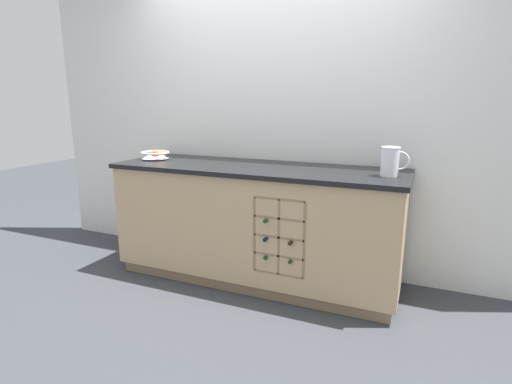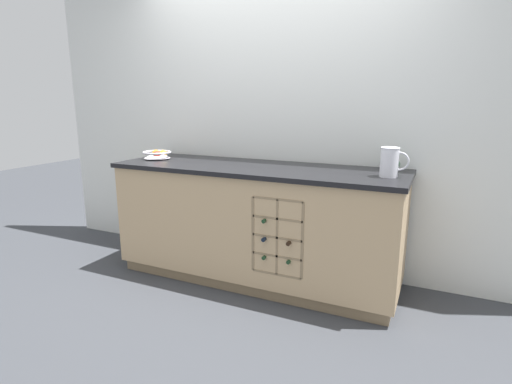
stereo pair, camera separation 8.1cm
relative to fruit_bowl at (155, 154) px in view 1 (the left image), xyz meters
name	(u,v)px [view 1 (the left image)]	position (x,y,z in m)	size (l,w,h in m)	color
ground_plane	(256,278)	(0.94, 0.00, -0.97)	(14.00, 14.00, 0.00)	#383A3F
back_wall	(275,119)	(0.94, 0.41, 0.30)	(4.63, 0.06, 2.55)	silver
kitchen_island	(256,223)	(0.95, 0.00, -0.50)	(2.27, 0.73, 0.93)	#8B7354
fruit_bowl	(155,154)	(0.00, 0.00, 0.00)	(0.24, 0.24, 0.08)	silver
white_pitcher	(391,161)	(1.93, -0.02, 0.06)	(0.19, 0.12, 0.20)	white
ceramic_mug	(389,163)	(1.90, 0.25, 0.00)	(0.12, 0.08, 0.09)	#4C7A56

